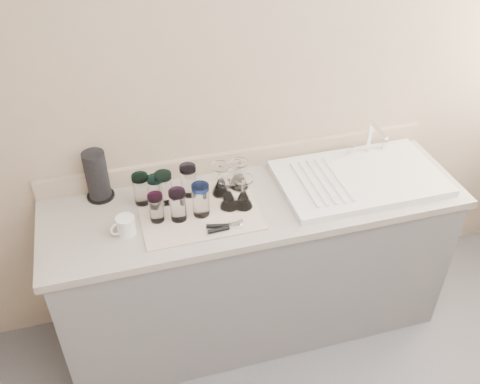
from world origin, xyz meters
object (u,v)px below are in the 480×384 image
object	(u,v)px
goblet_back_left	(221,184)
goblet_extra	(240,179)
goblet_front_right	(243,197)
tumbler_extra	(156,190)
can_opener	(225,227)
tumbler_lavender	(201,200)
sink_unit	(360,177)
white_mug	(125,226)
tumbler_cyan	(164,188)
tumbler_purple	(188,180)
tumbler_blue	(178,205)
goblet_back_right	(236,179)
tumbler_teal	(141,189)
tumbler_magenta	(156,207)
goblet_front_left	(229,197)
paper_towel_roll	(97,176)

from	to	relation	value
goblet_back_left	goblet_extra	size ratio (longest dim) A/B	1.08
goblet_back_left	goblet_front_right	size ratio (longest dim) A/B	1.00
tumbler_extra	can_opener	xyz separation A→B (m)	(0.27, -0.27, -0.06)
tumbler_lavender	tumbler_extra	distance (m)	0.23
sink_unit	white_mug	world-z (taller)	sink_unit
tumbler_extra	tumbler_cyan	bearing A→B (deg)	-5.56
tumbler_purple	tumbler_cyan	bearing A→B (deg)	-166.99
sink_unit	tumbler_blue	distance (m)	0.94
tumbler_lavender	goblet_front_right	xyz separation A→B (m)	(0.20, 0.00, -0.03)
goblet_front_right	goblet_back_right	bearing A→B (deg)	86.29
tumbler_blue	white_mug	xyz separation A→B (m)	(-0.25, -0.03, -0.04)
tumbler_purple	can_opener	world-z (taller)	tumbler_purple
tumbler_teal	tumbler_cyan	xyz separation A→B (m)	(0.11, -0.03, 0.00)
goblet_extra	goblet_back_right	bearing A→B (deg)	139.89
tumbler_magenta	tumbler_lavender	distance (m)	0.21
tumbler_blue	goblet_back_right	bearing A→B (deg)	27.54
tumbler_purple	goblet_back_right	distance (m)	0.24
tumbler_teal	tumbler_lavender	bearing A→B (deg)	-32.64
tumbler_extra	goblet_front_left	distance (m)	0.35
sink_unit	tumbler_cyan	bearing A→B (deg)	174.85
tumbler_blue	tumbler_lavender	size ratio (longest dim) A/B	0.96
can_opener	sink_unit	bearing A→B (deg)	13.53
tumbler_cyan	tumbler_lavender	size ratio (longest dim) A/B	0.99
tumbler_cyan	can_opener	size ratio (longest dim) A/B	0.98
goblet_extra	tumbler_purple	bearing A→B (deg)	176.95
goblet_back_right	goblet_front_right	bearing A→B (deg)	-93.71
tumbler_cyan	goblet_back_right	bearing A→B (deg)	4.30
tumbler_teal	can_opener	size ratio (longest dim) A/B	0.94
tumbler_magenta	goblet_front_right	distance (m)	0.41
tumbler_cyan	goblet_front_left	xyz separation A→B (m)	(0.28, -0.12, -0.03)
tumbler_purple	goblet_front_left	world-z (taller)	same
tumbler_magenta	can_opener	xyz separation A→B (m)	(0.28, -0.15, -0.06)
tumbler_magenta	white_mug	distance (m)	0.16
tumbler_magenta	tumbler_lavender	bearing A→B (deg)	-3.94
goblet_front_left	goblet_extra	world-z (taller)	goblet_front_left
tumbler_lavender	goblet_front_left	distance (m)	0.14
tumbler_cyan	tumbler_lavender	distance (m)	0.20
sink_unit	goblet_front_left	distance (m)	0.70
tumbler_extra	goblet_back_right	bearing A→B (deg)	3.31
can_opener	white_mug	bearing A→B (deg)	166.75
can_opener	paper_towel_roll	size ratio (longest dim) A/B	0.65
sink_unit	tumbler_teal	size ratio (longest dim) A/B	5.27
tumbler_extra	white_mug	distance (m)	0.24
goblet_front_left	goblet_extra	xyz separation A→B (m)	(0.09, 0.14, -0.00)
tumbler_teal	can_opener	xyz separation A→B (m)	(0.33, -0.29, -0.07)
goblet_back_right	goblet_front_left	xyz separation A→B (m)	(-0.08, -0.15, 0.01)
tumbler_purple	can_opener	distance (m)	0.32
sink_unit	goblet_back_right	xyz separation A→B (m)	(-0.62, 0.12, 0.03)
tumbler_extra	tumbler_blue	bearing A→B (deg)	-61.00
tumbler_magenta	tumbler_extra	size ratio (longest dim) A/B	0.96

